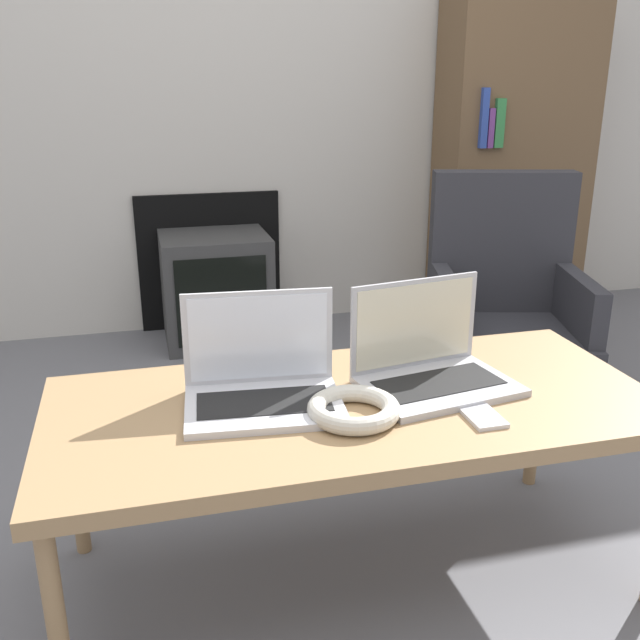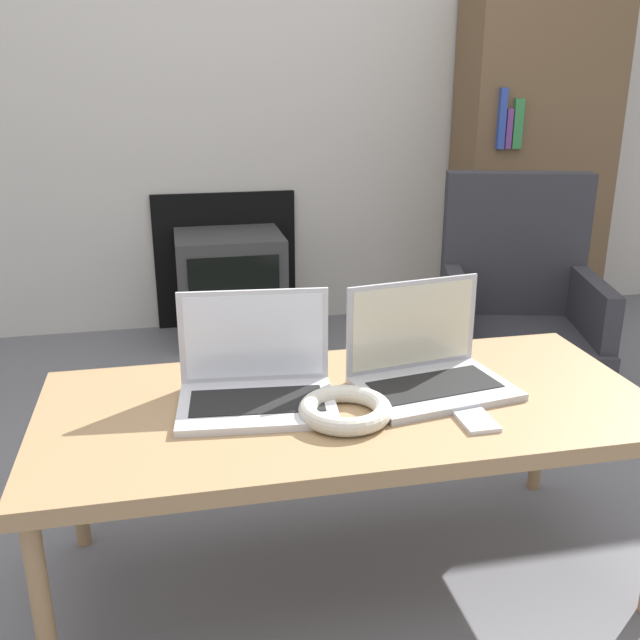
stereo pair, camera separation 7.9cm
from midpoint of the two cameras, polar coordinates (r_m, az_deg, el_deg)
ground_plane at (r=1.72m, az=4.68°, el=-22.38°), size 14.00×14.00×0.00m
wall_back at (r=3.34m, az=-5.62°, el=21.52°), size 7.00×0.08×2.60m
table at (r=1.59m, az=3.72°, el=-7.57°), size 1.33×0.60×0.46m
laptop_left at (r=1.56m, az=-3.68°, el=-4.73°), size 0.35×0.27×0.23m
laptop_right at (r=1.65m, az=9.87°, el=-3.54°), size 0.37×0.29×0.23m
headphones at (r=1.49m, az=3.58°, el=-7.19°), size 0.20×0.20×0.04m
phone at (r=1.53m, az=13.51°, el=-7.49°), size 0.07×0.15×0.01m
tv at (r=3.20m, az=-6.46°, el=2.62°), size 0.46×0.41×0.48m
armchair at (r=2.77m, az=16.32°, el=2.29°), size 0.66×0.67×0.80m
bookshelf at (r=3.58m, az=17.25°, el=12.06°), size 0.71×0.32×1.51m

